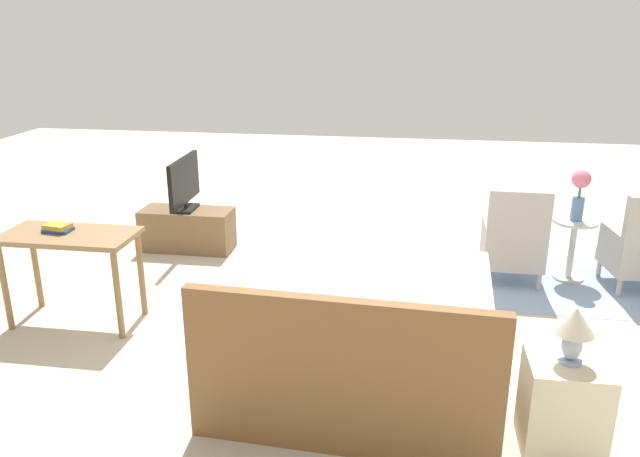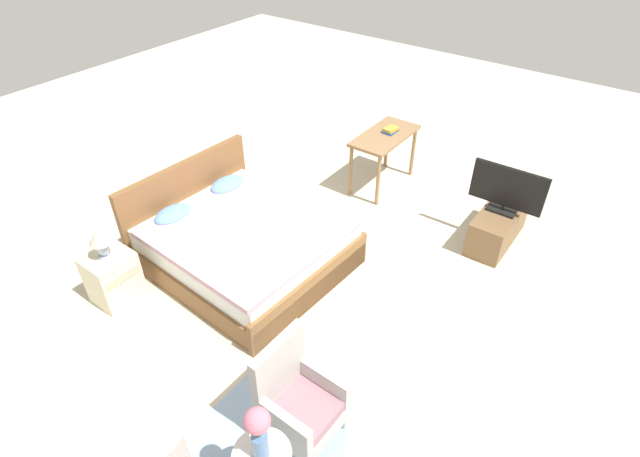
{
  "view_description": "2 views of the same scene",
  "coord_description": "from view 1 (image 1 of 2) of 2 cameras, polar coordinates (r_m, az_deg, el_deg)",
  "views": [
    {
      "loc": [
        -0.39,
        4.86,
        2.36
      ],
      "look_at": [
        0.33,
        0.17,
        0.75
      ],
      "focal_mm": 35.0,
      "sensor_mm": 36.0,
      "label": 1
    },
    {
      "loc": [
        -3.03,
        -2.23,
        3.75
      ],
      "look_at": [
        0.08,
        0.07,
        0.8
      ],
      "focal_mm": 28.0,
      "sensor_mm": 36.0,
      "label": 2
    }
  ],
  "objects": [
    {
      "name": "armchair_by_window_right",
      "position": [
        6.03,
        17.28,
        -1.3
      ],
      "size": [
        0.55,
        0.55,
        0.92
      ],
      "color": "#ADA8A3",
      "rests_on": "floor_rug"
    },
    {
      "name": "book_stack",
      "position": [
        5.31,
        -22.86,
        0.05
      ],
      "size": [
        0.21,
        0.17,
        0.06
      ],
      "color": "#284C8E",
      "rests_on": "vanity_desk"
    },
    {
      "name": "tv_flatscreen",
      "position": [
        6.64,
        -12.33,
        4.08
      ],
      "size": [
        0.21,
        0.82,
        0.56
      ],
      "color": "black",
      "rests_on": "tv_stand"
    },
    {
      "name": "ground_plane",
      "position": [
        5.42,
        3.8,
        -7.15
      ],
      "size": [
        16.0,
        16.0,
        0.0
      ],
      "primitive_type": "plane",
      "color": "beige"
    },
    {
      "name": "nightstand",
      "position": [
        3.91,
        21.34,
        -14.85
      ],
      "size": [
        0.44,
        0.41,
        0.56
      ],
      "color": "beige",
      "rests_on": "ground_plane"
    },
    {
      "name": "side_table",
      "position": [
        6.29,
        22.1,
        -1.18
      ],
      "size": [
        0.4,
        0.4,
        0.59
      ],
      "color": "beige",
      "rests_on": "ground_plane"
    },
    {
      "name": "tv_stand",
      "position": [
        6.79,
        -12.02,
        -0.09
      ],
      "size": [
        0.96,
        0.4,
        0.44
      ],
      "color": "brown",
      "rests_on": "ground_plane"
    },
    {
      "name": "floor_rug",
      "position": [
        6.33,
        21.88,
        -4.57
      ],
      "size": [
        2.1,
        1.5,
        0.01
      ],
      "color": "#8EA8C6",
      "rests_on": "ground_plane"
    },
    {
      "name": "flower_vase",
      "position": [
        6.15,
        22.68,
        3.3
      ],
      "size": [
        0.17,
        0.17,
        0.48
      ],
      "color": "#4C709E",
      "rests_on": "side_table"
    },
    {
      "name": "bed",
      "position": [
        4.39,
        3.96,
        -9.35
      ],
      "size": [
        1.88,
        2.08,
        0.96
      ],
      "color": "brown",
      "rests_on": "ground_plane"
    },
    {
      "name": "table_lamp",
      "position": [
        3.67,
        22.25,
        -8.35
      ],
      "size": [
        0.22,
        0.22,
        0.33
      ],
      "color": "#9EADC6",
      "rests_on": "nightstand"
    },
    {
      "name": "vanity_desk",
      "position": [
        5.29,
        -21.88,
        -1.59
      ],
      "size": [
        1.04,
        0.52,
        0.76
      ],
      "color": "#8E6B47",
      "rests_on": "ground_plane"
    }
  ]
}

